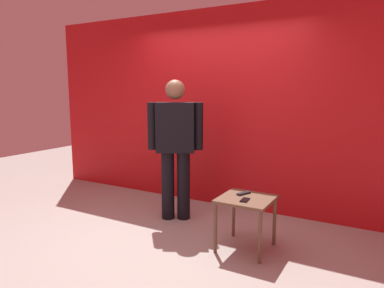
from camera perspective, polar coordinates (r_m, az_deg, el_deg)
The scene contains 6 objects.
ground_plane at distance 4.09m, azimuth -5.22°, elevation -14.78°, with size 12.00×12.00×0.00m, color #9E9991.
back_wall_red at distance 5.01m, azimuth 4.07°, elevation 5.68°, with size 5.80×0.12×2.73m, color red.
standing_person at distance 4.40m, azimuth -2.69°, elevation 0.23°, with size 0.66×0.42×1.75m.
side_table at distance 3.70m, azimuth 8.70°, elevation -9.74°, with size 0.52×0.52×0.55m.
cell_phone at distance 3.58m, azimuth 8.51°, elevation -8.90°, with size 0.07×0.14×0.01m, color black.
tv_remote at distance 3.78m, azimuth 8.32°, elevation -7.86°, with size 0.04×0.17×0.02m, color black.
Camera 1 is at (2.16, -3.07, 1.64)m, focal length 33.15 mm.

